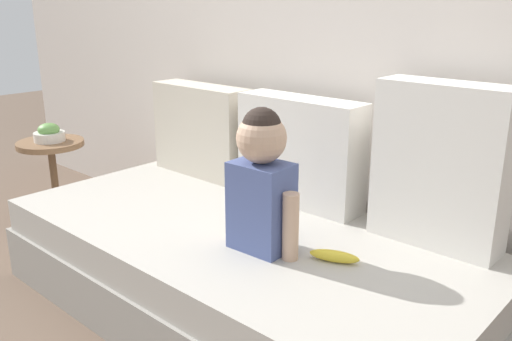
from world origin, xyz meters
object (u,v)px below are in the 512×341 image
throw_pillow_right (441,166)px  toddler (261,179)px  throw_pillow_left (202,130)px  throw_pillow_center (300,151)px  couch (239,271)px  fruit_bowl (49,134)px  banana (334,256)px  side_table (52,161)px

throw_pillow_right → toddler: (-0.43, -0.45, -0.03)m
throw_pillow_right → throw_pillow_left: bearing=180.0°
throw_pillow_center → toddler: 0.49m
couch → toddler: 0.49m
couch → fruit_bowl: size_ratio=12.04×
banana → fruit_bowl: fruit_bowl is taller
banana → throw_pillow_center: bearing=139.8°
toddler → side_table: size_ratio=1.07×
throw_pillow_right → fruit_bowl: 2.08m
throw_pillow_center → throw_pillow_right: (0.61, 0.00, 0.06)m
side_table → throw_pillow_right: bearing=10.8°
toddler → throw_pillow_center: bearing=112.1°
throw_pillow_left → couch: bearing=-31.6°
throw_pillow_left → fruit_bowl: size_ratio=3.31×
throw_pillow_left → fruit_bowl: 0.90m
throw_pillow_center → toddler: bearing=-67.9°
throw_pillow_right → couch: bearing=-148.4°
side_table → throw_pillow_left: bearing=25.6°
throw_pillow_left → throw_pillow_right: (1.23, 0.00, 0.07)m
throw_pillow_center → throw_pillow_right: 0.62m
throw_pillow_center → side_table: bearing=-164.8°
side_table → fruit_bowl: size_ratio=2.86×
couch → fruit_bowl: (-1.42, -0.01, 0.33)m
couch → throw_pillow_center: (0.00, 0.38, 0.41)m
side_table → fruit_bowl: fruit_bowl is taller
banana → throw_pillow_left: bearing=160.7°
throw_pillow_left → throw_pillow_center: (0.61, 0.00, 0.01)m
throw_pillow_left → banana: (1.05, -0.37, -0.20)m
couch → throw_pillow_right: 0.86m
toddler → banana: 0.36m
toddler → side_table: (-1.61, 0.07, -0.26)m
throw_pillow_right → banana: 0.49m
throw_pillow_right → banana: throw_pillow_right is taller
throw_pillow_left → throw_pillow_right: 1.23m
throw_pillow_center → toddler: toddler is taller
couch → fruit_bowl: bearing=-179.6°
couch → banana: 0.48m
toddler → fruit_bowl: (-1.61, 0.07, -0.11)m
couch → fruit_bowl: 1.46m
throw_pillow_center → side_table: (-1.42, -0.39, -0.24)m
couch → side_table: 1.43m
throw_pillow_right → side_table: (-2.04, -0.39, -0.30)m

